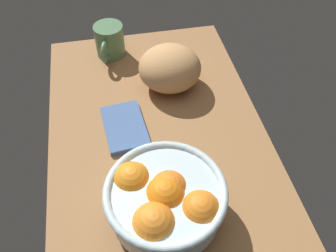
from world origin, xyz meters
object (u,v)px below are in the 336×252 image
(napkin_folded, at_px, (125,127))
(mug, at_px, (109,41))
(bread_loaf, at_px, (170,68))
(fruit_bowl, at_px, (165,200))

(napkin_folded, distance_m, mug, 0.30)
(napkin_folded, bearing_deg, bread_loaf, 134.11)
(napkin_folded, relative_size, mug, 1.20)
(bread_loaf, height_order, napkin_folded, bread_loaf)
(napkin_folded, height_order, mug, mug)
(fruit_bowl, xyz_separation_m, mug, (-0.55, -0.06, -0.02))
(fruit_bowl, xyz_separation_m, napkin_folded, (-0.25, -0.05, -0.06))
(mug, bearing_deg, bread_loaf, 41.28)
(bread_loaf, relative_size, mug, 1.31)
(bread_loaf, height_order, mug, bread_loaf)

